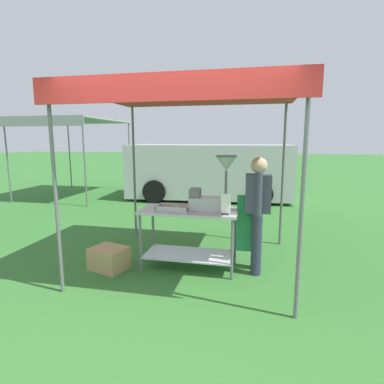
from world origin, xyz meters
name	(u,v)px	position (x,y,z in m)	size (l,w,h in m)	color
ground_plane	(224,204)	(0.00, 6.00, 0.00)	(70.00, 70.00, 0.00)	#33702D
stall_canopy	(190,98)	(-0.02, 1.49, 2.40)	(2.92, 2.56, 2.49)	slate
donut_cart	(189,227)	(-0.02, 1.40, 0.62)	(1.37, 0.64, 0.86)	#B7B7BC
donut_tray	(174,209)	(-0.22, 1.33, 0.88)	(0.46, 0.29, 0.07)	#B7B7BC
donut_fryer	(214,190)	(0.32, 1.44, 1.16)	(0.64, 0.29, 0.77)	#B7B7BC
menu_sign	(226,206)	(0.51, 1.22, 0.98)	(0.13, 0.05, 0.28)	black
vendor	(257,209)	(0.92, 1.46, 0.90)	(0.45, 0.53, 1.61)	#2D3347
supply_crate	(109,258)	(-1.14, 1.11, 0.16)	(0.58, 0.52, 0.32)	tan
van_silver	(210,171)	(-0.55, 6.79, 0.88)	(5.06, 2.35, 1.69)	#BCBCC1
neighbour_tent	(73,122)	(-4.95, 6.33, 2.41)	(2.67, 3.25, 2.49)	slate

